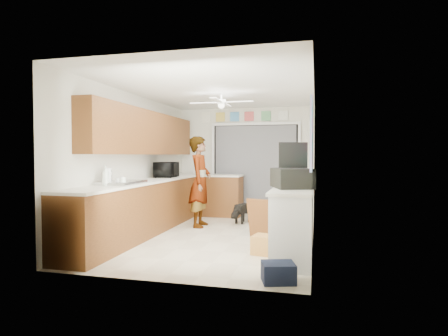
# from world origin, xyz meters

# --- Properties ---
(floor) EXTENTS (5.00, 5.00, 0.00)m
(floor) POSITION_xyz_m (0.00, 0.00, 0.00)
(floor) COLOR beige
(floor) RESTS_ON ground
(ceiling) EXTENTS (5.00, 5.00, 0.00)m
(ceiling) POSITION_xyz_m (0.00, 0.00, 2.50)
(ceiling) COLOR white
(ceiling) RESTS_ON ground
(wall_back) EXTENTS (3.20, 0.00, 3.20)m
(wall_back) POSITION_xyz_m (0.00, 2.50, 1.25)
(wall_back) COLOR silver
(wall_back) RESTS_ON ground
(wall_front) EXTENTS (3.20, 0.00, 3.20)m
(wall_front) POSITION_xyz_m (0.00, -2.50, 1.25)
(wall_front) COLOR silver
(wall_front) RESTS_ON ground
(wall_left) EXTENTS (0.00, 5.00, 5.00)m
(wall_left) POSITION_xyz_m (-1.60, 0.00, 1.25)
(wall_left) COLOR silver
(wall_left) RESTS_ON ground
(wall_right) EXTENTS (0.00, 5.00, 5.00)m
(wall_right) POSITION_xyz_m (1.60, 0.00, 1.25)
(wall_right) COLOR silver
(wall_right) RESTS_ON ground
(left_base_cabinets) EXTENTS (0.60, 4.80, 0.90)m
(left_base_cabinets) POSITION_xyz_m (-1.30, 0.00, 0.45)
(left_base_cabinets) COLOR brown
(left_base_cabinets) RESTS_ON floor
(left_countertop) EXTENTS (0.62, 4.80, 0.04)m
(left_countertop) POSITION_xyz_m (-1.29, 0.00, 0.92)
(left_countertop) COLOR white
(left_countertop) RESTS_ON left_base_cabinets
(upper_cabinets) EXTENTS (0.32, 4.00, 0.80)m
(upper_cabinets) POSITION_xyz_m (-1.44, 0.20, 1.80)
(upper_cabinets) COLOR brown
(upper_cabinets) RESTS_ON wall_left
(sink_basin) EXTENTS (0.50, 0.76, 0.06)m
(sink_basin) POSITION_xyz_m (-1.29, -1.00, 0.95)
(sink_basin) COLOR silver
(sink_basin) RESTS_ON left_countertop
(faucet) EXTENTS (0.03, 0.03, 0.22)m
(faucet) POSITION_xyz_m (-1.48, -1.00, 1.05)
(faucet) COLOR silver
(faucet) RESTS_ON left_countertop
(peninsula_base) EXTENTS (1.00, 0.60, 0.90)m
(peninsula_base) POSITION_xyz_m (-0.50, 2.00, 0.45)
(peninsula_base) COLOR brown
(peninsula_base) RESTS_ON floor
(peninsula_top) EXTENTS (1.04, 0.64, 0.04)m
(peninsula_top) POSITION_xyz_m (-0.50, 2.00, 0.92)
(peninsula_top) COLOR white
(peninsula_top) RESTS_ON peninsula_base
(back_opening_recess) EXTENTS (2.00, 0.06, 2.10)m
(back_opening_recess) POSITION_xyz_m (0.25, 2.47, 1.05)
(back_opening_recess) COLOR black
(back_opening_recess) RESTS_ON wall_back
(curtain_panel) EXTENTS (1.90, 0.03, 2.05)m
(curtain_panel) POSITION_xyz_m (0.25, 2.43, 1.05)
(curtain_panel) COLOR slate
(curtain_panel) RESTS_ON wall_back
(door_trim_left) EXTENTS (0.06, 0.04, 2.10)m
(door_trim_left) POSITION_xyz_m (-0.77, 2.44, 1.05)
(door_trim_left) COLOR white
(door_trim_left) RESTS_ON wall_back
(door_trim_right) EXTENTS (0.06, 0.04, 2.10)m
(door_trim_right) POSITION_xyz_m (1.27, 2.44, 1.05)
(door_trim_right) COLOR white
(door_trim_right) RESTS_ON wall_back
(door_trim_head) EXTENTS (2.10, 0.04, 0.06)m
(door_trim_head) POSITION_xyz_m (0.25, 2.44, 2.12)
(door_trim_head) COLOR white
(door_trim_head) RESTS_ON wall_back
(header_frame_0) EXTENTS (0.22, 0.02, 0.22)m
(header_frame_0) POSITION_xyz_m (-0.60, 2.47, 2.30)
(header_frame_0) COLOR gold
(header_frame_0) RESTS_ON wall_back
(header_frame_1) EXTENTS (0.22, 0.02, 0.22)m
(header_frame_1) POSITION_xyz_m (-0.25, 2.47, 2.30)
(header_frame_1) COLOR #4D92CF
(header_frame_1) RESTS_ON wall_back
(header_frame_2) EXTENTS (0.22, 0.02, 0.22)m
(header_frame_2) POSITION_xyz_m (0.10, 2.47, 2.30)
(header_frame_2) COLOR #CD4D50
(header_frame_2) RESTS_ON wall_back
(header_frame_3) EXTENTS (0.22, 0.02, 0.22)m
(header_frame_3) POSITION_xyz_m (0.50, 2.47, 2.30)
(header_frame_3) COLOR #5EA66E
(header_frame_3) RESTS_ON wall_back
(header_frame_4) EXTENTS (0.22, 0.02, 0.22)m
(header_frame_4) POSITION_xyz_m (0.90, 2.47, 2.30)
(header_frame_4) COLOR white
(header_frame_4) RESTS_ON wall_back
(route66_sign) EXTENTS (0.22, 0.02, 0.26)m
(route66_sign) POSITION_xyz_m (-0.95, 2.47, 2.30)
(route66_sign) COLOR silver
(route66_sign) RESTS_ON wall_back
(right_counter_base) EXTENTS (0.50, 1.40, 0.90)m
(right_counter_base) POSITION_xyz_m (1.35, -1.20, 0.45)
(right_counter_base) COLOR white
(right_counter_base) RESTS_ON floor
(right_counter_top) EXTENTS (0.54, 1.44, 0.04)m
(right_counter_top) POSITION_xyz_m (1.34, -1.20, 0.92)
(right_counter_top) COLOR white
(right_counter_top) RESTS_ON right_counter_base
(abstract_painting) EXTENTS (0.03, 1.15, 0.95)m
(abstract_painting) POSITION_xyz_m (1.58, -1.00, 1.65)
(abstract_painting) COLOR #DA50B7
(abstract_painting) RESTS_ON wall_right
(ceiling_fan) EXTENTS (1.14, 1.14, 0.24)m
(ceiling_fan) POSITION_xyz_m (0.00, 0.20, 2.32)
(ceiling_fan) COLOR white
(ceiling_fan) RESTS_ON ceiling
(microwave) EXTENTS (0.42, 0.59, 0.31)m
(microwave) POSITION_xyz_m (-1.29, 0.77, 1.09)
(microwave) COLOR black
(microwave) RESTS_ON left_countertop
(soap_bottle) EXTENTS (0.13, 0.13, 0.29)m
(soap_bottle) POSITION_xyz_m (-1.36, -1.35, 1.09)
(soap_bottle) COLOR silver
(soap_bottle) RESTS_ON left_countertop
(cup) EXTENTS (0.13, 0.13, 0.10)m
(cup) POSITION_xyz_m (-1.24, -1.17, 0.99)
(cup) COLOR white
(cup) RESTS_ON left_countertop
(jar_a) EXTENTS (0.11, 0.11, 0.12)m
(jar_a) POSITION_xyz_m (-1.15, -1.23, 1.00)
(jar_a) COLOR silver
(jar_a) RESTS_ON left_countertop
(paper_towel_roll) EXTENTS (0.14, 0.14, 0.25)m
(paper_towel_roll) POSITION_xyz_m (-1.44, -1.17, 1.06)
(paper_towel_roll) COLOR white
(paper_towel_roll) RESTS_ON left_countertop
(suitcase) EXTENTS (0.65, 0.74, 0.27)m
(suitcase) POSITION_xyz_m (1.32, -1.09, 1.07)
(suitcase) COLOR black
(suitcase) RESTS_ON right_counter_top
(suitcase_rim) EXTENTS (0.61, 0.69, 0.02)m
(suitcase_rim) POSITION_xyz_m (1.32, -1.09, 0.96)
(suitcase_rim) COLOR yellow
(suitcase_rim) RESTS_ON suitcase
(suitcase_lid) EXTENTS (0.41, 0.17, 0.50)m
(suitcase_lid) POSITION_xyz_m (1.32, -0.80, 1.32)
(suitcase_lid) COLOR black
(suitcase_lid) RESTS_ON suitcase
(cardboard_box) EXTENTS (0.47, 0.39, 0.26)m
(cardboard_box) POSITION_xyz_m (1.00, -1.08, 0.13)
(cardboard_box) COLOR #B58039
(cardboard_box) RESTS_ON floor
(navy_crate) EXTENTS (0.42, 0.38, 0.21)m
(navy_crate) POSITION_xyz_m (1.25, -2.20, 0.11)
(navy_crate) COLOR #141C34
(navy_crate) RESTS_ON floor
(cabinet_door_panel) EXTENTS (0.49, 0.30, 0.68)m
(cabinet_door_panel) POSITION_xyz_m (0.78, -0.26, 0.34)
(cabinet_door_panel) COLOR brown
(cabinet_door_panel) RESTS_ON floor
(man) EXTENTS (0.46, 0.66, 1.75)m
(man) POSITION_xyz_m (-0.54, 0.65, 0.87)
(man) COLOR white
(man) RESTS_ON floor
(dog) EXTENTS (0.41, 0.60, 0.44)m
(dog) POSITION_xyz_m (0.19, 1.22, 0.22)
(dog) COLOR black
(dog) RESTS_ON floor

